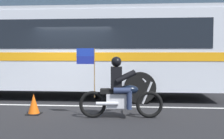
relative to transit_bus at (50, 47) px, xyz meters
The scene contains 7 objects.
ground_plane 2.52m from the transit_bus, 45.64° to the right, with size 60.00×60.00×0.00m, color black.
sidewalk_curb 4.46m from the transit_bus, 73.36° to the left, with size 28.00×3.80×0.15m, color gray.
lane_center_stripe 2.85m from the transit_bus, 56.95° to the right, with size 26.60×0.14×0.01m, color silver.
transit_bus is the anchor object (origin of this frame).
motorcycle_with_rider 4.52m from the transit_bus, 49.20° to the right, with size 2.19×0.64×1.78m.
fire_hydrant 6.53m from the transit_bus, 27.30° to the left, with size 0.22×0.30×0.75m.
traffic_cone 3.52m from the transit_bus, 80.82° to the right, with size 0.36×0.36×0.55m.
Camera 1 is at (2.11, -9.29, 1.67)m, focal length 45.78 mm.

